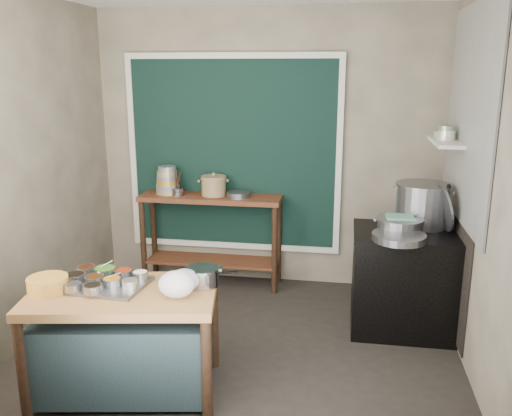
% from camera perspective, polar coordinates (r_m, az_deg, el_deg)
% --- Properties ---
extents(floor, '(3.50, 3.00, 0.02)m').
position_cam_1_polar(floor, '(4.59, -1.74, -14.37)').
color(floor, black).
rests_on(floor, ground).
extents(back_wall, '(3.50, 0.02, 2.80)m').
position_cam_1_polar(back_wall, '(5.57, 1.20, 6.15)').
color(back_wall, gray).
rests_on(back_wall, floor).
extents(left_wall, '(0.02, 3.00, 2.80)m').
position_cam_1_polar(left_wall, '(4.77, -23.14, 3.60)').
color(left_wall, gray).
rests_on(left_wall, floor).
extents(right_wall, '(0.02, 3.00, 2.80)m').
position_cam_1_polar(right_wall, '(4.14, 22.79, 2.14)').
color(right_wall, gray).
rests_on(right_wall, floor).
extents(curtain_panel, '(2.10, 0.02, 1.90)m').
position_cam_1_polar(curtain_panel, '(5.60, -2.43, 5.67)').
color(curtain_panel, black).
rests_on(curtain_panel, back_wall).
extents(curtain_frame, '(2.22, 0.03, 2.02)m').
position_cam_1_polar(curtain_frame, '(5.59, -2.45, 5.65)').
color(curtain_frame, beige).
rests_on(curtain_frame, back_wall).
extents(tile_panel, '(0.02, 1.70, 1.70)m').
position_cam_1_polar(tile_panel, '(4.60, 21.52, 9.08)').
color(tile_panel, '#B2B2AA').
rests_on(tile_panel, right_wall).
extents(soot_patch, '(0.01, 1.30, 1.30)m').
position_cam_1_polar(soot_patch, '(4.92, 20.13, -4.24)').
color(soot_patch, black).
rests_on(soot_patch, right_wall).
extents(wall_shelf, '(0.22, 0.70, 0.03)m').
position_cam_1_polar(wall_shelf, '(4.90, 19.35, 6.58)').
color(wall_shelf, beige).
rests_on(wall_shelf, right_wall).
extents(prep_table, '(1.36, 0.92, 0.75)m').
position_cam_1_polar(prep_table, '(3.95, -13.55, -13.50)').
color(prep_table, brown).
rests_on(prep_table, floor).
extents(back_counter, '(1.45, 0.40, 0.95)m').
position_cam_1_polar(back_counter, '(5.66, -4.72, -3.37)').
color(back_counter, '#5B2E1A').
rests_on(back_counter, floor).
extents(stove_block, '(0.90, 0.68, 0.85)m').
position_cam_1_polar(stove_block, '(4.86, 15.50, -7.55)').
color(stove_block, black).
rests_on(stove_block, floor).
extents(stove_top, '(0.92, 0.69, 0.03)m').
position_cam_1_polar(stove_top, '(4.72, 15.85, -2.58)').
color(stove_top, black).
rests_on(stove_top, stove_block).
extents(condiment_tray, '(0.61, 0.46, 0.03)m').
position_cam_1_polar(condiment_tray, '(3.90, -15.77, -7.74)').
color(condiment_tray, gray).
rests_on(condiment_tray, prep_table).
extents(condiment_bowls, '(0.55, 0.43, 0.06)m').
position_cam_1_polar(condiment_bowls, '(3.91, -16.01, -7.07)').
color(condiment_bowls, gray).
rests_on(condiment_bowls, condiment_tray).
extents(yellow_basin, '(0.28, 0.28, 0.10)m').
position_cam_1_polar(yellow_basin, '(3.91, -21.07, -7.52)').
color(yellow_basin, gold).
rests_on(yellow_basin, prep_table).
extents(saucepan, '(0.31, 0.31, 0.13)m').
position_cam_1_polar(saucepan, '(3.77, -5.65, -7.20)').
color(saucepan, gray).
rests_on(saucepan, prep_table).
extents(plastic_bag_a, '(0.25, 0.22, 0.18)m').
position_cam_1_polar(plastic_bag_a, '(3.60, -8.37, -7.95)').
color(plastic_bag_a, white).
rests_on(plastic_bag_a, prep_table).
extents(plastic_bag_b, '(0.22, 0.19, 0.15)m').
position_cam_1_polar(plastic_bag_b, '(3.70, -7.51, -7.52)').
color(plastic_bag_b, white).
rests_on(plastic_bag_b, prep_table).
extents(bowl_stack, '(0.25, 0.25, 0.29)m').
position_cam_1_polar(bowl_stack, '(5.65, -9.29, 2.75)').
color(bowl_stack, tan).
rests_on(bowl_stack, back_counter).
extents(utensil_cup, '(0.15, 0.15, 0.08)m').
position_cam_1_polar(utensil_cup, '(5.58, -8.21, 1.74)').
color(utensil_cup, gray).
rests_on(utensil_cup, back_counter).
extents(ceramic_crock, '(0.32, 0.32, 0.18)m').
position_cam_1_polar(ceramic_crock, '(5.53, -4.47, 2.26)').
color(ceramic_crock, olive).
rests_on(ceramic_crock, back_counter).
extents(wide_bowl, '(0.29, 0.29, 0.06)m').
position_cam_1_polar(wide_bowl, '(5.42, -1.88, 1.40)').
color(wide_bowl, gray).
rests_on(wide_bowl, back_counter).
extents(stock_pot, '(0.59, 0.59, 0.37)m').
position_cam_1_polar(stock_pot, '(4.88, 17.08, 0.33)').
color(stock_pot, gray).
rests_on(stock_pot, stove_top).
extents(pot_lid, '(0.16, 0.42, 0.40)m').
position_cam_1_polar(pot_lid, '(4.77, 19.21, -0.01)').
color(pot_lid, gray).
rests_on(pot_lid, stove_top).
extents(steamer, '(0.40, 0.40, 0.13)m').
position_cam_1_polar(steamer, '(4.64, 14.87, -1.78)').
color(steamer, gray).
rests_on(steamer, stove_top).
extents(green_cloth, '(0.23, 0.18, 0.02)m').
position_cam_1_polar(green_cloth, '(4.62, 14.93, -0.92)').
color(green_cloth, '#61AC85').
rests_on(green_cloth, steamer).
extents(shallow_pan, '(0.56, 0.56, 0.06)m').
position_cam_1_polar(shallow_pan, '(4.44, 14.82, -2.99)').
color(shallow_pan, gray).
rests_on(shallow_pan, stove_top).
extents(shelf_bowl_stack, '(0.15, 0.15, 0.12)m').
position_cam_1_polar(shelf_bowl_stack, '(4.90, 19.42, 7.43)').
color(shelf_bowl_stack, silver).
rests_on(shelf_bowl_stack, wall_shelf).
extents(shelf_bowl_green, '(0.16, 0.16, 0.05)m').
position_cam_1_polar(shelf_bowl_green, '(5.08, 19.04, 7.34)').
color(shelf_bowl_green, gray).
rests_on(shelf_bowl_green, wall_shelf).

